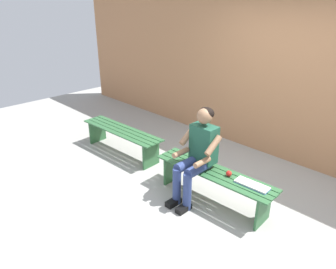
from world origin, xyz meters
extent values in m
cube|color=#9E9E99|center=(0.98, 1.00, -0.02)|extent=(10.00, 7.00, 0.04)
cube|color=#B27A51|center=(0.50, -1.88, 1.28)|extent=(9.50, 0.24, 2.57)
cube|color=#2D6038|center=(0.01, -0.15, 0.43)|extent=(1.67, 0.16, 0.02)
cube|color=#2D6038|center=(0.00, -0.05, 0.43)|extent=(1.67, 0.16, 0.02)
cube|color=#2D6038|center=(0.00, 0.05, 0.43)|extent=(1.67, 0.16, 0.02)
cube|color=#2D6038|center=(-0.01, 0.15, 0.43)|extent=(1.67, 0.16, 0.02)
cube|color=#2D6038|center=(-0.71, -0.03, 0.21)|extent=(0.05, 0.35, 0.42)
cube|color=#2D6038|center=(0.71, 0.03, 0.21)|extent=(0.05, 0.35, 0.42)
cube|color=#2D6038|center=(1.97, -0.15, 0.43)|extent=(1.66, 0.16, 0.02)
cube|color=#2D6038|center=(1.96, -0.05, 0.43)|extent=(1.66, 0.16, 0.02)
cube|color=#2D6038|center=(1.96, 0.05, 0.43)|extent=(1.66, 0.16, 0.02)
cube|color=#2D6038|center=(1.95, 0.15, 0.43)|extent=(1.66, 0.16, 0.02)
cube|color=#2D6038|center=(1.25, -0.03, 0.21)|extent=(0.05, 0.35, 0.42)
cube|color=#2D6038|center=(2.67, 0.03, 0.21)|extent=(0.05, 0.35, 0.42)
cube|color=#1E513D|center=(0.20, -0.02, 0.76)|extent=(0.34, 0.20, 0.50)
sphere|color=#936B4C|center=(0.20, -0.01, 1.14)|extent=(0.20, 0.20, 0.20)
ellipsoid|color=black|center=(0.20, -0.04, 1.17)|extent=(0.20, 0.19, 0.15)
cylinder|color=navy|center=(0.11, 0.18, 0.51)|extent=(0.13, 0.40, 0.13)
cylinder|color=navy|center=(0.29, 0.18, 0.51)|extent=(0.13, 0.40, 0.13)
cylinder|color=navy|center=(0.11, 0.38, 0.25)|extent=(0.11, 0.11, 0.51)
cube|color=black|center=(0.11, 0.44, 0.04)|extent=(0.10, 0.22, 0.07)
cylinder|color=navy|center=(0.29, 0.38, 0.25)|extent=(0.11, 0.11, 0.51)
cube|color=black|center=(0.29, 0.44, 0.04)|extent=(0.10, 0.22, 0.07)
cylinder|color=#936B4C|center=(-0.01, 0.06, 0.83)|extent=(0.08, 0.28, 0.23)
cylinder|color=#936B4C|center=(0.02, 0.22, 0.65)|extent=(0.07, 0.26, 0.07)
cylinder|color=#936B4C|center=(0.41, 0.06, 0.83)|extent=(0.08, 0.28, 0.23)
cylinder|color=#936B4C|center=(0.38, 0.22, 0.65)|extent=(0.07, 0.26, 0.07)
sphere|color=red|center=(-0.20, -0.04, 0.48)|extent=(0.07, 0.07, 0.07)
cube|color=white|center=(-0.62, -0.06, 0.45)|extent=(0.21, 0.16, 0.02)
cube|color=white|center=(-0.42, -0.05, 0.45)|extent=(0.21, 0.16, 0.02)
cube|color=#1E478C|center=(-0.52, -0.06, 0.44)|extent=(0.42, 0.18, 0.01)
camera|label=1|loc=(-2.06, 2.87, 2.48)|focal=33.50mm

